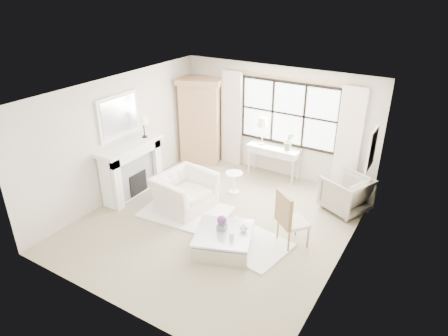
% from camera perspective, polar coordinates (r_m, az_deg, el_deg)
% --- Properties ---
extents(floor, '(5.50, 5.50, 0.00)m').
position_cam_1_polar(floor, '(8.25, -1.05, -7.69)').
color(floor, tan).
rests_on(floor, ground).
extents(ceiling, '(5.50, 5.50, 0.00)m').
position_cam_1_polar(ceiling, '(7.13, -1.23, 10.73)').
color(ceiling, white).
rests_on(ceiling, ground).
extents(wall_back, '(5.00, 0.00, 5.00)m').
position_cam_1_polar(wall_back, '(9.85, 7.49, 6.60)').
color(wall_back, silver).
rests_on(wall_back, ground).
extents(wall_front, '(5.00, 0.00, 5.00)m').
position_cam_1_polar(wall_front, '(5.76, -16.08, -9.08)').
color(wall_front, silver).
rests_on(wall_front, ground).
extents(wall_left, '(0.00, 5.50, 5.50)m').
position_cam_1_polar(wall_left, '(9.07, -14.64, 4.26)').
color(wall_left, beige).
rests_on(wall_left, ground).
extents(wall_right, '(0.00, 5.50, 5.50)m').
position_cam_1_polar(wall_right, '(6.74, 17.20, -3.85)').
color(wall_right, beige).
rests_on(wall_right, ground).
extents(window_pane, '(2.40, 0.02, 1.50)m').
position_cam_1_polar(window_pane, '(9.65, 9.16, 7.64)').
color(window_pane, white).
rests_on(window_pane, wall_back).
extents(window_frame, '(2.50, 0.04, 1.50)m').
position_cam_1_polar(window_frame, '(9.64, 9.14, 7.63)').
color(window_frame, black).
rests_on(window_frame, wall_back).
extents(curtain_rod, '(3.30, 0.04, 0.04)m').
position_cam_1_polar(curtain_rod, '(9.37, 9.39, 12.61)').
color(curtain_rod, '#AE813C').
rests_on(curtain_rod, wall_back).
extents(curtain_left, '(0.55, 0.10, 2.47)m').
position_cam_1_polar(curtain_left, '(10.32, 1.11, 7.03)').
color(curtain_left, beige).
rests_on(curtain_left, ground).
extents(curtain_right, '(0.55, 0.10, 2.47)m').
position_cam_1_polar(curtain_right, '(9.28, 17.37, 3.62)').
color(curtain_right, white).
rests_on(curtain_right, ground).
extents(fireplace, '(0.58, 1.66, 1.26)m').
position_cam_1_polar(fireplace, '(9.20, -13.16, -0.05)').
color(fireplace, white).
rests_on(fireplace, ground).
extents(mirror_frame, '(0.05, 1.15, 0.95)m').
position_cam_1_polar(mirror_frame, '(8.89, -14.85, 7.17)').
color(mirror_frame, white).
rests_on(mirror_frame, wall_left).
extents(mirror_glass, '(0.02, 1.00, 0.80)m').
position_cam_1_polar(mirror_glass, '(8.87, -14.71, 7.14)').
color(mirror_glass, silver).
rests_on(mirror_glass, wall_left).
extents(art_frame, '(0.04, 0.62, 0.82)m').
position_cam_1_polar(art_frame, '(8.18, 20.38, 2.57)').
color(art_frame, white).
rests_on(art_frame, wall_right).
extents(art_canvas, '(0.01, 0.52, 0.72)m').
position_cam_1_polar(art_canvas, '(8.18, 20.24, 2.60)').
color(art_canvas, '#B3A78B').
rests_on(art_canvas, wall_right).
extents(mantel_lamp, '(0.22, 0.22, 0.51)m').
position_cam_1_polar(mantel_lamp, '(9.08, -11.46, 6.65)').
color(mantel_lamp, black).
rests_on(mantel_lamp, fireplace).
extents(armoire, '(1.29, 1.04, 2.24)m').
position_cam_1_polar(armoire, '(10.54, -3.36, 6.85)').
color(armoire, tan).
rests_on(armoire, floor).
extents(console_table, '(1.30, 0.46, 0.80)m').
position_cam_1_polar(console_table, '(9.94, 7.03, 0.89)').
color(console_table, silver).
rests_on(console_table, floor).
extents(console_lamp, '(0.28, 0.28, 0.69)m').
position_cam_1_polar(console_lamp, '(9.71, 5.56, 6.46)').
color(console_lamp, gold).
rests_on(console_lamp, console_table).
extents(orchid_plant, '(0.31, 0.29, 0.45)m').
position_cam_1_polar(orchid_plant, '(9.56, 9.28, 3.77)').
color(orchid_plant, '#566F4A').
rests_on(orchid_plant, console_table).
extents(side_table, '(0.40, 0.40, 0.51)m').
position_cam_1_polar(side_table, '(9.16, 1.42, -1.68)').
color(side_table, white).
rests_on(side_table, floor).
extents(rug_left, '(1.87, 1.39, 0.03)m').
position_cam_1_polar(rug_left, '(8.60, -5.48, -6.19)').
color(rug_left, white).
rests_on(rug_left, floor).
extents(rug_right, '(1.65, 1.34, 0.03)m').
position_cam_1_polar(rug_right, '(7.65, 3.34, -10.62)').
color(rug_right, white).
rests_on(rug_right, floor).
extents(club_armchair, '(1.18, 1.31, 0.77)m').
position_cam_1_polar(club_armchair, '(8.59, -5.66, -3.37)').
color(club_armchair, white).
rests_on(club_armchair, floor).
extents(wingback_chair, '(1.14, 1.13, 0.79)m').
position_cam_1_polar(wingback_chair, '(8.83, 17.05, -3.52)').
color(wingback_chair, gray).
rests_on(wingback_chair, floor).
extents(french_chair, '(0.68, 0.68, 1.08)m').
position_cam_1_polar(french_chair, '(7.57, 9.65, -8.67)').
color(french_chair, olive).
rests_on(french_chair, floor).
extents(coffee_table, '(1.29, 1.29, 0.38)m').
position_cam_1_polar(coffee_table, '(7.40, -0.10, -10.39)').
color(coffee_table, silver).
rests_on(coffee_table, floor).
extents(planter_box, '(0.18, 0.18, 0.12)m').
position_cam_1_polar(planter_box, '(7.31, -0.31, -8.42)').
color(planter_box, slate).
rests_on(planter_box, coffee_table).
extents(planter_flowers, '(0.17, 0.17, 0.17)m').
position_cam_1_polar(planter_flowers, '(7.23, -0.31, -7.46)').
color(planter_flowers, '#67317C').
rests_on(planter_flowers, planter_box).
extents(pillar_candle, '(0.09, 0.09, 0.12)m').
position_cam_1_polar(pillar_candle, '(7.09, 1.09, -9.66)').
color(pillar_candle, silver).
rests_on(pillar_candle, coffee_table).
extents(coffee_vase, '(0.17, 0.17, 0.15)m').
position_cam_1_polar(coffee_vase, '(7.27, 2.82, -8.52)').
color(coffee_vase, silver).
rests_on(coffee_vase, coffee_table).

